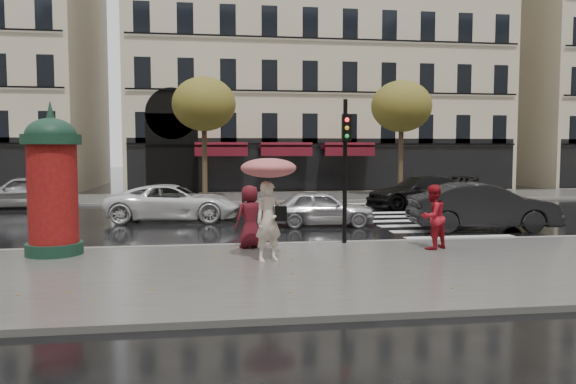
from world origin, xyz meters
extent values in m
plane|color=black|center=(0.00, 0.00, 0.00)|extent=(160.00, 160.00, 0.00)
cube|color=#474744|center=(0.00, -0.50, 0.06)|extent=(90.00, 7.00, 0.12)
cube|color=#474744|center=(0.00, 19.00, 0.06)|extent=(90.00, 6.00, 0.12)
cube|color=slate|center=(0.00, 3.00, 0.07)|extent=(90.00, 0.25, 0.14)
cube|color=slate|center=(0.00, 16.00, 0.07)|extent=(90.00, 0.25, 0.14)
cube|color=silver|center=(6.00, 9.60, 0.01)|extent=(3.60, 11.75, 0.01)
cube|color=#B7A88C|center=(6.00, 30.00, 10.00)|extent=(26.00, 14.00, 20.00)
cylinder|color=#38281C|center=(-2.00, 18.00, 2.60)|extent=(0.28, 0.28, 5.20)
ellipsoid|color=#52591C|center=(-2.00, 18.00, 5.20)|extent=(3.40, 3.40, 2.89)
cylinder|color=#38281C|center=(9.00, 18.00, 2.60)|extent=(0.28, 0.28, 5.20)
ellipsoid|color=#52591C|center=(9.00, 18.00, 5.20)|extent=(3.40, 3.40, 2.89)
imported|color=beige|center=(-0.47, 0.53, 1.07)|extent=(0.81, 0.68, 1.89)
cylinder|color=black|center=(-0.47, 0.53, 1.70)|extent=(0.02, 0.02, 1.20)
ellipsoid|color=#D62863|center=(-0.47, 0.53, 2.33)|extent=(1.31, 1.31, 0.46)
cone|color=black|center=(-0.47, 0.53, 2.59)|extent=(0.04, 0.04, 0.10)
cube|color=black|center=(-0.20, 0.45, 1.25)|extent=(0.28, 0.13, 0.35)
imported|color=#A41420|center=(4.00, 1.50, 0.98)|extent=(1.05, 0.98, 1.71)
imported|color=#4F0F18|center=(-0.78, 2.40, 0.96)|extent=(0.98, 0.85, 1.69)
cylinder|color=#133123|center=(-5.73, 2.14, 0.27)|extent=(1.39, 1.39, 0.30)
cylinder|color=maroon|center=(-5.73, 2.14, 1.66)|extent=(1.19, 1.19, 2.49)
cylinder|color=#133123|center=(-5.73, 2.14, 3.01)|extent=(1.43, 1.43, 0.25)
ellipsoid|color=#133123|center=(-5.73, 2.14, 3.11)|extent=(1.23, 1.23, 0.86)
cone|color=#133123|center=(-5.73, 2.14, 3.75)|extent=(0.20, 0.20, 0.45)
cylinder|color=black|center=(1.94, 2.80, 2.14)|extent=(0.12, 0.12, 4.03)
cube|color=black|center=(1.92, 2.58, 3.35)|extent=(0.27, 0.20, 0.71)
imported|color=silver|center=(2.20, 7.20, 0.65)|extent=(3.92, 1.88, 1.29)
imported|color=black|center=(7.43, 5.37, 0.81)|extent=(5.07, 2.20, 1.62)
imported|color=white|center=(-3.20, 9.52, 0.71)|extent=(5.26, 2.71, 1.42)
imported|color=black|center=(8.10, 12.79, 0.76)|extent=(5.44, 2.74, 1.52)
imported|color=#A7A7AC|center=(-10.37, 15.00, 0.79)|extent=(4.75, 2.12, 1.59)
camera|label=1|loc=(-1.92, -12.54, 2.75)|focal=35.00mm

